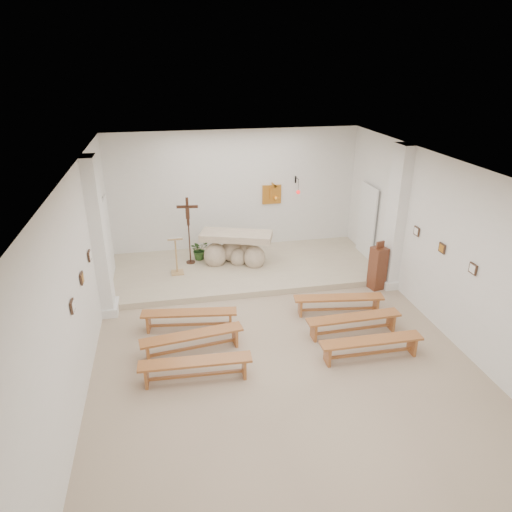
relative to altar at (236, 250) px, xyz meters
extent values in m
cube|color=tan|center=(0.21, -3.73, -0.52)|extent=(7.00, 10.00, 0.00)
cube|color=silver|center=(-3.28, -3.73, 1.23)|extent=(0.02, 10.00, 3.50)
cube|color=silver|center=(3.70, -3.73, 1.23)|extent=(0.02, 10.00, 3.50)
cube|color=silver|center=(0.21, 1.26, 1.23)|extent=(7.00, 0.02, 3.50)
cube|color=silver|center=(0.21, -3.73, 2.97)|extent=(7.00, 10.00, 0.02)
cube|color=#BEB192|center=(0.21, -0.23, -0.44)|extent=(6.98, 3.00, 0.15)
cube|color=white|center=(-3.16, -1.73, 1.23)|extent=(0.26, 0.55, 3.50)
cube|color=white|center=(3.58, -1.73, 1.23)|extent=(0.26, 0.55, 3.50)
cube|color=gold|center=(1.26, 1.23, 1.13)|extent=(0.55, 0.04, 0.55)
cube|color=black|center=(1.96, 1.24, 1.53)|extent=(0.04, 0.02, 0.20)
cylinder|color=black|center=(1.96, 1.09, 1.60)|extent=(0.02, 0.30, 0.02)
cylinder|color=black|center=(1.96, 0.94, 1.43)|extent=(0.01, 0.01, 0.34)
sphere|color=red|center=(1.96, 0.94, 1.24)|extent=(0.11, 0.11, 0.11)
cube|color=#3C261A|center=(-3.26, -4.53, 1.20)|extent=(0.03, 0.20, 0.20)
cube|color=#3C261A|center=(-3.26, -3.53, 1.20)|extent=(0.03, 0.20, 0.20)
cube|color=#3C261A|center=(-3.26, -2.53, 1.20)|extent=(0.03, 0.20, 0.20)
cube|color=#3C261A|center=(3.68, -4.53, 1.20)|extent=(0.03, 0.20, 0.20)
cube|color=#3C261A|center=(3.68, -3.53, 1.20)|extent=(0.03, 0.20, 0.20)
cube|color=#3C261A|center=(3.68, -2.53, 1.20)|extent=(0.03, 0.20, 0.20)
cube|color=silver|center=(-3.22, -1.03, -0.25)|extent=(0.10, 0.85, 0.52)
cube|color=silver|center=(3.64, -1.03, -0.25)|extent=(0.10, 0.85, 0.52)
ellipsoid|color=beige|center=(-0.55, 0.03, -0.11)|extent=(0.61, 0.51, 0.69)
ellipsoid|color=beige|center=(0.46, -0.28, -0.13)|extent=(0.56, 0.48, 0.65)
ellipsoid|color=beige|center=(-0.06, 0.21, -0.10)|extent=(0.65, 0.55, 0.61)
ellipsoid|color=beige|center=(0.31, 0.05, -0.15)|extent=(0.52, 0.45, 0.56)
ellipsoid|color=beige|center=(0.05, -0.07, -0.18)|extent=(0.44, 0.38, 0.52)
cube|color=beige|center=(0.02, -0.01, 0.42)|extent=(2.00, 1.29, 0.18)
cube|color=tan|center=(-1.58, -0.33, -0.35)|extent=(0.32, 0.32, 0.04)
cylinder|color=tan|center=(-1.58, -0.33, 0.08)|extent=(0.04, 0.04, 0.89)
cube|color=tan|center=(-1.58, -0.35, 0.57)|extent=(0.38, 0.28, 0.14)
cube|color=white|center=(-1.58, -0.39, 0.61)|extent=(0.33, 0.23, 0.11)
cylinder|color=#3B1F12|center=(-1.20, 0.26, -0.35)|extent=(0.24, 0.24, 0.03)
cylinder|color=#3B1F12|center=(-1.20, 0.26, 0.18)|extent=(0.04, 0.04, 1.10)
cube|color=#3B1F12|center=(-1.20, 0.26, 1.08)|extent=(0.08, 0.06, 0.75)
cube|color=#3B1F12|center=(-1.20, 0.26, 1.21)|extent=(0.55, 0.12, 0.07)
cube|color=#3B1F12|center=(-1.20, 0.24, 1.05)|extent=(0.10, 0.05, 0.32)
imported|color=#2C5120|center=(-0.93, 0.47, -0.09)|extent=(0.66, 0.64, 0.56)
cube|color=brown|center=(3.22, -1.83, 0.02)|extent=(0.40, 0.40, 1.07)
cube|color=brown|center=(3.22, -1.83, 0.63)|extent=(0.22, 0.10, 0.18)
cube|color=#A65C30|center=(-1.43, -2.82, -0.13)|extent=(2.00, 0.58, 0.04)
cube|color=#A65C30|center=(-2.27, -2.70, -0.33)|extent=(0.09, 0.29, 0.38)
cube|color=#A65C30|center=(-0.58, -2.93, -0.33)|extent=(0.09, 0.29, 0.38)
cube|color=#A65C30|center=(-1.43, -2.82, -0.41)|extent=(1.65, 0.28, 0.04)
cube|color=#A65C30|center=(1.85, -2.82, -0.13)|extent=(2.00, 0.58, 0.04)
cube|color=#A65C30|center=(1.01, -2.70, -0.33)|extent=(0.09, 0.29, 0.38)
cube|color=#A65C30|center=(2.70, -2.93, -0.33)|extent=(0.09, 0.29, 0.38)
cube|color=#A65C30|center=(1.85, -2.82, -0.41)|extent=(1.65, 0.28, 0.04)
cube|color=#A65C30|center=(-1.43, -3.66, -0.13)|extent=(2.00, 0.58, 0.04)
cube|color=#A65C30|center=(-2.27, -3.78, -0.33)|extent=(0.09, 0.29, 0.38)
cube|color=#A65C30|center=(-0.58, -3.55, -0.33)|extent=(0.09, 0.29, 0.38)
cube|color=#A65C30|center=(-1.43, -3.66, -0.41)|extent=(1.65, 0.28, 0.04)
cube|color=#A65C30|center=(1.85, -3.66, -0.13)|extent=(1.98, 0.36, 0.04)
cube|color=#A65C30|center=(1.00, -3.68, -0.33)|extent=(0.06, 0.29, 0.38)
cube|color=#A65C30|center=(2.71, -3.64, -0.33)|extent=(0.06, 0.29, 0.38)
cube|color=#A65C30|center=(1.85, -3.66, -0.41)|extent=(1.66, 0.09, 0.04)
cube|color=#A65C30|center=(-1.43, -4.51, -0.13)|extent=(1.99, 0.40, 0.04)
cube|color=#A65C30|center=(-2.28, -4.47, -0.33)|extent=(0.07, 0.29, 0.38)
cube|color=#A65C30|center=(-0.58, -4.55, -0.33)|extent=(0.07, 0.29, 0.38)
cube|color=#A65C30|center=(-1.43, -4.51, -0.41)|extent=(1.66, 0.13, 0.04)
cube|color=#A65C30|center=(1.85, -4.51, -0.13)|extent=(1.98, 0.33, 0.04)
cube|color=#A65C30|center=(1.00, -4.50, -0.33)|extent=(0.06, 0.29, 0.38)
cube|color=#A65C30|center=(2.71, -4.52, -0.33)|extent=(0.06, 0.29, 0.38)
cube|color=#A65C30|center=(1.85, -4.51, -0.41)|extent=(1.66, 0.07, 0.04)
camera|label=1|loc=(-1.68, -11.13, 4.73)|focal=32.00mm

